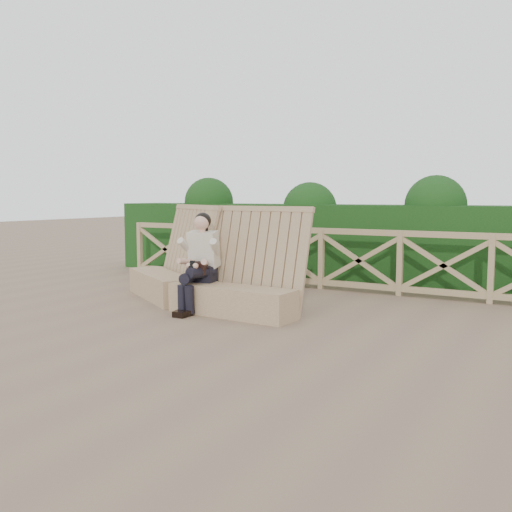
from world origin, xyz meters
The scene contains 5 objects.
ground centered at (0.00, 0.00, 0.00)m, with size 60.00×60.00×0.00m, color brown.
bench centered at (-1.69, 1.10, 0.39)m, with size 3.63×1.77×1.55m.
woman centered at (-1.44, 0.80, 0.75)m, with size 0.48×0.93×1.43m.
guardrail centered at (0.00, 3.50, 0.55)m, with size 10.10×0.09×1.10m.
hedge centered at (0.00, 4.70, 0.75)m, with size 12.00×1.20×1.50m, color black.
Camera 1 is at (3.41, -5.89, 1.67)m, focal length 40.00 mm.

